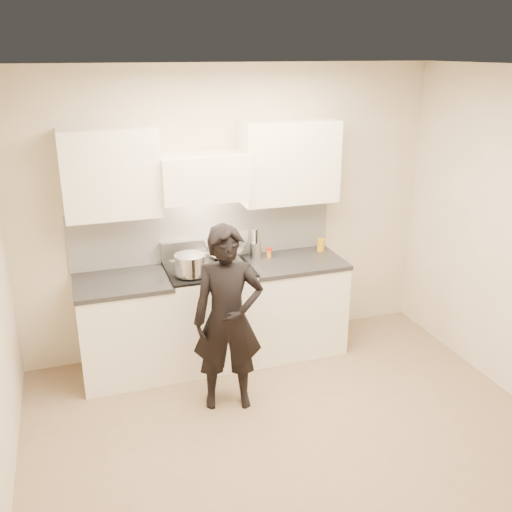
# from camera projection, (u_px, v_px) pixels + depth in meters

# --- Properties ---
(ground_plane) EXTENTS (4.00, 4.00, 0.00)m
(ground_plane) POSITION_uv_depth(u_px,v_px,m) (297.00, 444.00, 4.30)
(ground_plane) COLOR #846F55
(room_shell) EXTENTS (4.04, 3.54, 2.70)m
(room_shell) POSITION_uv_depth(u_px,v_px,m) (275.00, 229.00, 4.07)
(room_shell) COLOR beige
(room_shell) RESTS_ON ground
(stove) EXTENTS (0.76, 0.65, 0.96)m
(stove) POSITION_uv_depth(u_px,v_px,m) (210.00, 314.00, 5.32)
(stove) COLOR white
(stove) RESTS_ON ground
(counter_right) EXTENTS (0.92, 0.67, 0.92)m
(counter_right) POSITION_uv_depth(u_px,v_px,m) (293.00, 304.00, 5.57)
(counter_right) COLOR white
(counter_right) RESTS_ON ground
(counter_left) EXTENTS (0.82, 0.67, 0.92)m
(counter_left) POSITION_uv_depth(u_px,v_px,m) (125.00, 328.00, 5.09)
(counter_left) COLOR white
(counter_left) RESTS_ON ground
(wok) EXTENTS (0.38, 0.47, 0.30)m
(wok) POSITION_uv_depth(u_px,v_px,m) (226.00, 248.00, 5.30)
(wok) COLOR silver
(wok) RESTS_ON stove
(stock_pot) EXTENTS (0.37, 0.34, 0.18)m
(stock_pot) POSITION_uv_depth(u_px,v_px,m) (190.00, 264.00, 4.94)
(stock_pot) COLOR silver
(stock_pot) RESTS_ON stove
(utensil_crock) EXTENTS (0.11, 0.11, 0.29)m
(utensil_crock) POSITION_uv_depth(u_px,v_px,m) (255.00, 249.00, 5.44)
(utensil_crock) COLOR silver
(utensil_crock) RESTS_ON counter_right
(spice_jar) EXTENTS (0.04, 0.04, 0.10)m
(spice_jar) POSITION_uv_depth(u_px,v_px,m) (269.00, 253.00, 5.45)
(spice_jar) COLOR orange
(spice_jar) RESTS_ON counter_right
(oil_glass) EXTENTS (0.07, 0.07, 0.13)m
(oil_glass) POSITION_uv_depth(u_px,v_px,m) (321.00, 245.00, 5.63)
(oil_glass) COLOR #BC8D11
(oil_glass) RESTS_ON counter_right
(person) EXTENTS (0.63, 0.49, 1.55)m
(person) POSITION_uv_depth(u_px,v_px,m) (228.00, 319.00, 4.54)
(person) COLOR black
(person) RESTS_ON ground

